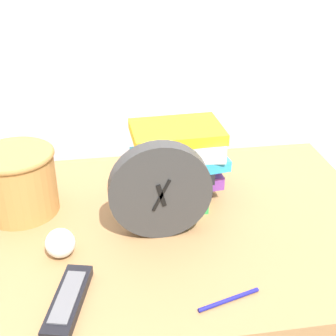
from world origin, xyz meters
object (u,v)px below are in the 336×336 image
at_px(basket, 18,180).
at_px(pen, 229,300).
at_px(book_stack, 176,162).
at_px(desk_clock, 160,191).
at_px(tv_remote, 68,301).
at_px(crumpled_paper_ball, 60,243).

height_order(basket, pen, basket).
height_order(book_stack, pen, book_stack).
distance_m(desk_clock, book_stack, 0.17).
bearing_deg(tv_remote, crumpled_paper_ball, 97.34).
bearing_deg(basket, pen, -41.93).
distance_m(book_stack, crumpled_paper_ball, 0.34).
bearing_deg(crumpled_paper_ball, basket, 118.31).
xyz_separation_m(book_stack, basket, (-0.37, -0.01, -0.01)).
distance_m(crumpled_paper_ball, pen, 0.36).
bearing_deg(book_stack, basket, -178.17).
bearing_deg(pen, book_stack, 95.38).
distance_m(desk_clock, basket, 0.34).
relative_size(basket, tv_remote, 1.02).
relative_size(basket, crumpled_paper_ball, 2.98).
xyz_separation_m(tv_remote, pen, (0.29, -0.04, -0.01)).
relative_size(desk_clock, basket, 1.20).
distance_m(desk_clock, crumpled_paper_ball, 0.23).
bearing_deg(book_stack, pen, -84.62).
distance_m(book_stack, tv_remote, 0.43).
bearing_deg(basket, book_stack, 1.83).
height_order(basket, tv_remote, basket).
distance_m(basket, tv_remote, 0.36).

